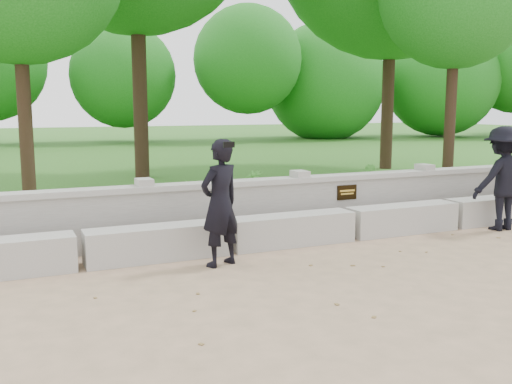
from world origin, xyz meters
The scene contains 10 objects.
ground centered at (0.00, 0.00, 0.00)m, with size 80.00×80.00×0.00m, color tan.
lawn centered at (0.00, 14.00, 0.12)m, with size 40.00×22.00×0.25m, color #2F571B.
concrete_bench centered at (0.00, 1.90, 0.22)m, with size 11.90×0.45×0.45m.
parapet_wall centered at (0.00, 2.60, 0.46)m, with size 12.50×0.35×0.90m.
man_main centered at (-2.34, 1.29, 0.81)m, with size 0.69×0.65×1.62m.
visitor_mid centered at (2.62, 1.44, 0.85)m, with size 1.11×0.66×1.70m.
shrub_a centered at (-2.10, 3.30, 0.56)m, with size 0.32×0.22×0.61m, color #3F882E.
shrub_b centered at (2.32, 4.64, 0.52)m, with size 0.30×0.24×0.54m, color #3F882E.
shrub_c centered at (4.81, 3.30, 0.58)m, with size 0.60×0.52×0.67m, color #3F882E.
shrub_d centered at (-0.68, 4.05, 0.56)m, with size 0.34×0.31×0.61m, color #3F882E.
Camera 1 is at (-4.79, -5.36, 2.02)m, focal length 40.00 mm.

